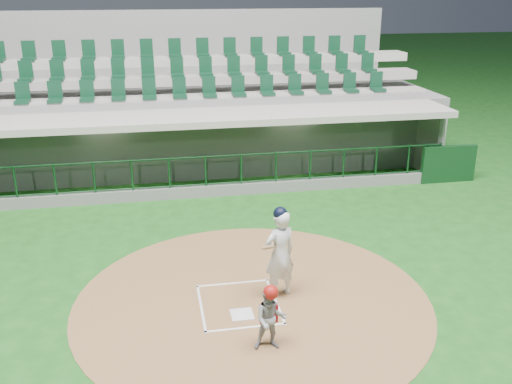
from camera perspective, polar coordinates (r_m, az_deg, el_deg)
ground at (r=11.90m, az=-1.97°, el=-10.46°), size 120.00×120.00×0.00m
dirt_circle at (r=11.77m, az=-0.35°, el=-10.79°), size 7.20×7.20×0.01m
home_plate at (r=11.30m, az=-1.42°, el=-12.14°), size 0.43×0.43×0.02m
batter_box_chalk at (r=11.64m, az=-1.74°, el=-11.13°), size 1.55×1.80×0.01m
dugout_structure at (r=18.73m, az=-5.55°, el=4.29°), size 16.40×3.70×3.00m
seating_deck at (r=21.59m, az=-6.46°, el=7.66°), size 17.00×6.72×5.15m
batter at (r=11.48m, az=2.38°, el=-6.08°), size 0.94×0.97×1.96m
catcher at (r=10.09m, az=1.45°, el=-12.45°), size 0.62×0.51×1.24m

